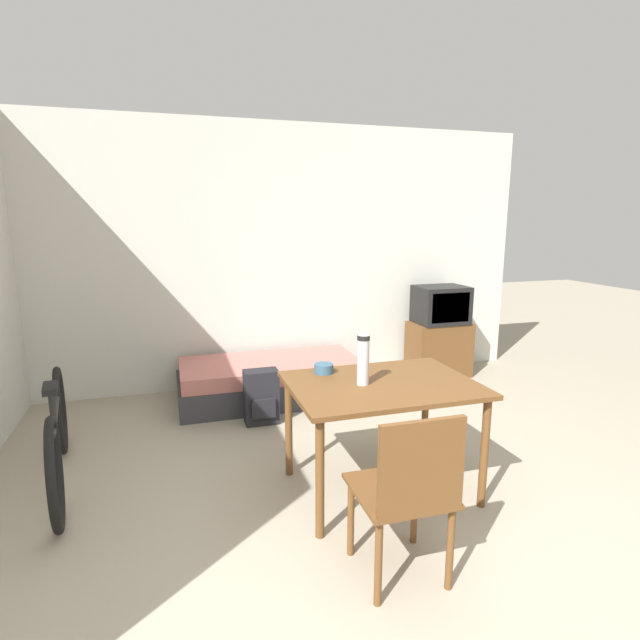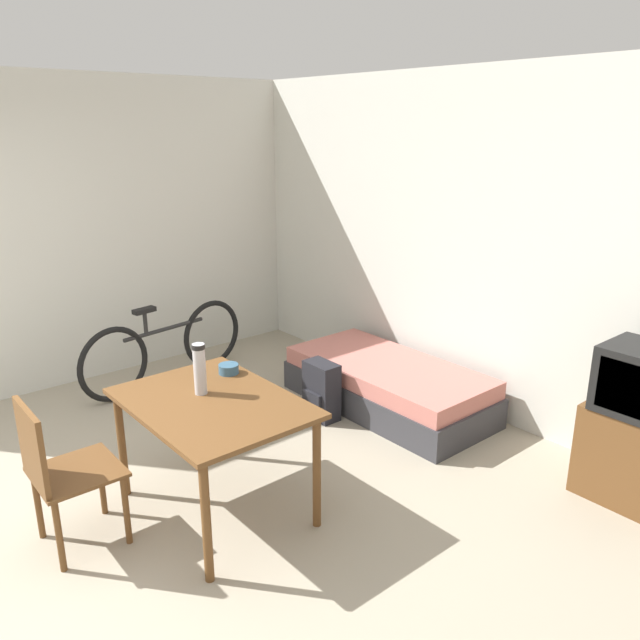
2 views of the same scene
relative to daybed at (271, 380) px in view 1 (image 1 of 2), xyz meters
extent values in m
plane|color=#9E937F|center=(0.13, -2.98, -0.19)|extent=(20.00, 20.00, 0.00)
cube|color=silver|center=(0.13, 0.53, 1.16)|extent=(5.70, 0.06, 2.70)
cube|color=#333338|center=(0.00, 0.00, -0.07)|extent=(1.77, 0.84, 0.25)
cube|color=#B76B60|center=(0.00, 0.00, 0.13)|extent=(1.71, 0.82, 0.14)
cube|color=brown|center=(1.96, 0.19, 0.11)|extent=(0.66, 0.40, 0.61)
cube|color=black|center=(1.96, 0.19, 0.62)|extent=(0.54, 0.42, 0.41)
cube|color=black|center=(1.96, -0.02, 0.62)|extent=(0.45, 0.01, 0.32)
cube|color=brown|center=(0.35, -1.86, 0.53)|extent=(1.16, 0.85, 0.03)
cylinder|color=brown|center=(-0.18, -2.23, 0.16)|extent=(0.05, 0.05, 0.70)
cylinder|color=brown|center=(0.87, -2.23, 0.16)|extent=(0.05, 0.05, 0.70)
cylinder|color=brown|center=(-0.18, -1.50, 0.16)|extent=(0.05, 0.05, 0.70)
cylinder|color=brown|center=(0.87, -1.50, 0.16)|extent=(0.05, 0.05, 0.70)
cube|color=brown|center=(0.12, -2.60, 0.25)|extent=(0.45, 0.45, 0.02)
cube|color=brown|center=(0.12, -2.81, 0.48)|extent=(0.41, 0.03, 0.44)
cylinder|color=brown|center=(0.30, -2.42, 0.03)|extent=(0.04, 0.04, 0.43)
cylinder|color=brown|center=(-0.06, -2.42, 0.03)|extent=(0.04, 0.04, 0.43)
cylinder|color=brown|center=(0.30, -2.79, 0.03)|extent=(0.04, 0.04, 0.43)
cylinder|color=brown|center=(-0.07, -2.78, 0.03)|extent=(0.04, 0.04, 0.43)
torus|color=black|center=(-1.74, -0.65, 0.14)|extent=(0.15, 0.66, 0.66)
torus|color=black|center=(-1.58, -1.70, 0.14)|extent=(0.15, 0.66, 0.66)
cylinder|color=black|center=(-1.66, -1.17, 0.32)|extent=(0.16, 0.82, 0.04)
cylinder|color=black|center=(-1.63, -1.36, 0.42)|extent=(0.04, 0.04, 0.20)
cube|color=black|center=(-1.63, -1.36, 0.54)|extent=(0.11, 0.21, 0.04)
cylinder|color=#B7B7BC|center=(0.22, -1.86, 0.70)|extent=(0.07, 0.07, 0.32)
cylinder|color=black|center=(0.22, -1.86, 0.84)|extent=(0.08, 0.08, 0.03)
cylinder|color=#335670|center=(0.05, -1.56, 0.57)|extent=(0.13, 0.13, 0.06)
cube|color=black|center=(-0.20, -0.56, 0.05)|extent=(0.29, 0.17, 0.47)
cube|color=black|center=(-0.20, -0.66, -0.02)|extent=(0.20, 0.03, 0.17)
camera|label=1|loc=(-0.90, -4.61, 1.56)|focal=28.00mm
camera|label=2|loc=(3.30, -3.52, 2.10)|focal=35.00mm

